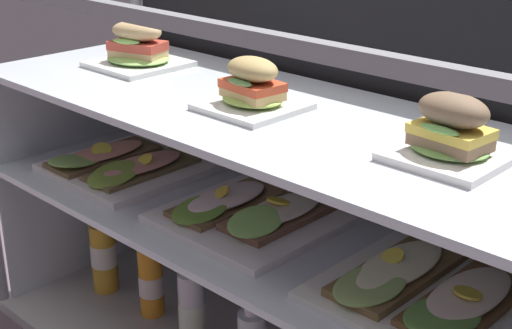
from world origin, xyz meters
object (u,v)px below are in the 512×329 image
(plated_roll_sandwich_near_left_corner, at_px, (252,90))
(juice_bottle_front_fourth, at_px, (104,255))
(plated_roll_sandwich_far_left, at_px, (450,135))
(open_sandwich_tray_left_of_center, at_px, (428,287))
(juice_bottle_front_right_end, at_px, (151,278))
(juice_bottle_back_center, at_px, (192,309))
(plated_roll_sandwich_right_of_center, at_px, (138,51))
(open_sandwich_tray_far_right, at_px, (126,164))
(open_sandwich_tray_far_left, at_px, (253,211))

(plated_roll_sandwich_near_left_corner, xyz_separation_m, juice_bottle_front_fourth, (-0.56, -0.01, -0.57))
(plated_roll_sandwich_far_left, distance_m, open_sandwich_tray_left_of_center, 0.28)
(plated_roll_sandwich_near_left_corner, xyz_separation_m, juice_bottle_front_right_end, (-0.37, 0.01, -0.57))
(plated_roll_sandwich_near_left_corner, xyz_separation_m, juice_bottle_back_center, (-0.19, -0.01, -0.58))
(juice_bottle_front_right_end, bearing_deg, juice_bottle_back_center, -6.35)
(plated_roll_sandwich_near_left_corner, distance_m, plated_roll_sandwich_far_left, 0.42)
(plated_roll_sandwich_right_of_center, bearing_deg, open_sandwich_tray_far_right, -81.63)
(open_sandwich_tray_far_right, height_order, juice_bottle_front_right_end, open_sandwich_tray_far_right)
(open_sandwich_tray_far_left, bearing_deg, plated_roll_sandwich_near_left_corner, -45.83)
(open_sandwich_tray_far_right, height_order, juice_bottle_front_fourth, open_sandwich_tray_far_right)
(open_sandwich_tray_left_of_center, height_order, juice_bottle_back_center, open_sandwich_tray_left_of_center)
(open_sandwich_tray_far_left, bearing_deg, juice_bottle_back_center, -170.06)
(plated_roll_sandwich_near_left_corner, relative_size, open_sandwich_tray_left_of_center, 0.48)
(plated_roll_sandwich_right_of_center, bearing_deg, plated_roll_sandwich_far_left, -2.79)
(plated_roll_sandwich_far_left, xyz_separation_m, juice_bottle_front_right_end, (-0.79, -0.01, -0.58))
(open_sandwich_tray_far_right, distance_m, open_sandwich_tray_left_of_center, 0.85)
(open_sandwich_tray_far_left, bearing_deg, juice_bottle_front_fourth, -177.48)
(open_sandwich_tray_far_right, distance_m, juice_bottle_back_center, 0.39)
(plated_roll_sandwich_right_of_center, xyz_separation_m, open_sandwich_tray_left_of_center, (0.86, -0.05, -0.27))
(open_sandwich_tray_left_of_center, bearing_deg, juice_bottle_front_fourth, -179.20)
(open_sandwich_tray_left_of_center, relative_size, juice_bottle_front_fourth, 1.50)
(juice_bottle_back_center, bearing_deg, plated_roll_sandwich_far_left, 3.07)
(juice_bottle_front_fourth, bearing_deg, open_sandwich_tray_far_right, 1.68)
(plated_roll_sandwich_near_left_corner, bearing_deg, plated_roll_sandwich_far_left, 2.58)
(juice_bottle_back_center, bearing_deg, open_sandwich_tray_left_of_center, 1.92)
(open_sandwich_tray_far_left, relative_size, juice_bottle_back_center, 1.48)
(open_sandwich_tray_far_left, bearing_deg, plated_roll_sandwich_far_left, 0.29)
(plated_roll_sandwich_right_of_center, bearing_deg, juice_bottle_front_right_end, -37.38)
(juice_bottle_back_center, bearing_deg, open_sandwich_tray_far_right, 177.56)
(plated_roll_sandwich_near_left_corner, distance_m, open_sandwich_tray_far_right, 0.51)
(plated_roll_sandwich_right_of_center, relative_size, juice_bottle_back_center, 0.80)
(open_sandwich_tray_far_right, xyz_separation_m, open_sandwich_tray_left_of_center, (0.85, 0.01, 0.00))
(plated_roll_sandwich_right_of_center, height_order, plated_roll_sandwich_near_left_corner, plated_roll_sandwich_right_of_center)
(juice_bottle_front_right_end, bearing_deg, juice_bottle_front_fourth, -175.89)
(open_sandwich_tray_far_left, xyz_separation_m, juice_bottle_front_right_end, (-0.35, -0.01, -0.30))
(open_sandwich_tray_far_right, height_order, open_sandwich_tray_left_of_center, open_sandwich_tray_far_right)
(open_sandwich_tray_far_left, height_order, open_sandwich_tray_left_of_center, open_sandwich_tray_far_left)
(plated_roll_sandwich_right_of_center, height_order, juice_bottle_front_fourth, plated_roll_sandwich_right_of_center)
(open_sandwich_tray_far_right, height_order, juice_bottle_back_center, open_sandwich_tray_far_right)
(plated_roll_sandwich_far_left, relative_size, juice_bottle_front_right_end, 0.69)
(plated_roll_sandwich_right_of_center, height_order, juice_bottle_back_center, plated_roll_sandwich_right_of_center)
(plated_roll_sandwich_far_left, xyz_separation_m, open_sandwich_tray_far_left, (-0.44, -0.00, -0.28))
(open_sandwich_tray_far_right, relative_size, juice_bottle_front_fourth, 1.54)
(plated_roll_sandwich_near_left_corner, height_order, open_sandwich_tray_left_of_center, plated_roll_sandwich_near_left_corner)
(juice_bottle_front_right_end, bearing_deg, open_sandwich_tray_far_right, -171.06)
(open_sandwich_tray_far_left, xyz_separation_m, open_sandwich_tray_left_of_center, (0.43, -0.01, -0.00))
(plated_roll_sandwich_right_of_center, bearing_deg, juice_bottle_front_fourth, -149.54)
(plated_roll_sandwich_right_of_center, bearing_deg, juice_bottle_back_center, -16.51)
(juice_bottle_back_center, bearing_deg, juice_bottle_front_right_end, 173.65)
(open_sandwich_tray_left_of_center, height_order, juice_bottle_front_right_end, open_sandwich_tray_left_of_center)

